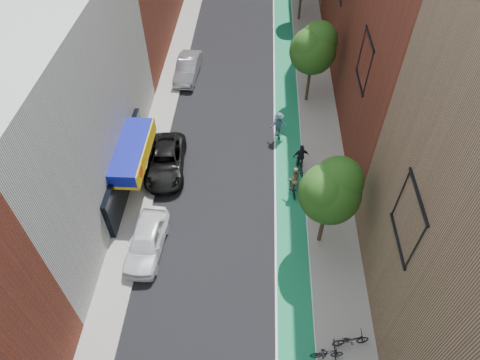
# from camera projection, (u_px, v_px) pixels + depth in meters

# --- Properties ---
(bike_lane) EXTENTS (2.00, 68.00, 0.01)m
(bike_lane) POSITION_uv_depth(u_px,v_px,m) (286.00, 86.00, 36.83)
(bike_lane) COLOR #157752
(bike_lane) RESTS_ON ground
(sidewalk_left) EXTENTS (2.00, 68.00, 0.15)m
(sidewalk_left) POSITION_uv_depth(u_px,v_px,m) (171.00, 82.00, 37.11)
(sidewalk_left) COLOR gray
(sidewalk_left) RESTS_ON ground
(sidewalk_right) EXTENTS (3.00, 68.00, 0.15)m
(sidewalk_right) POSITION_uv_depth(u_px,v_px,m) (315.00, 86.00, 36.70)
(sidewalk_right) COLOR gray
(sidewalk_right) RESTS_ON ground
(building_left_white) EXTENTS (8.00, 20.00, 12.00)m
(building_left_white) POSITION_uv_depth(u_px,v_px,m) (40.00, 113.00, 24.80)
(building_left_white) COLOR silver
(building_left_white) RESTS_ON ground
(tree_near) EXTENTS (3.40, 3.36, 6.42)m
(tree_near) POSITION_uv_depth(u_px,v_px,m) (331.00, 190.00, 22.53)
(tree_near) COLOR #332619
(tree_near) RESTS_ON ground
(tree_mid) EXTENTS (3.55, 3.53, 6.74)m
(tree_mid) POSITION_uv_depth(u_px,v_px,m) (314.00, 47.00, 31.85)
(tree_mid) COLOR #332619
(tree_mid) RESTS_ON ground
(parked_car_white) EXTENTS (2.20, 4.93, 1.65)m
(parked_car_white) POSITION_uv_depth(u_px,v_px,m) (146.00, 241.00, 24.94)
(parked_car_white) COLOR white
(parked_car_white) RESTS_ON ground
(parked_car_black) EXTENTS (3.02, 5.75, 1.54)m
(parked_car_black) POSITION_uv_depth(u_px,v_px,m) (166.00, 161.00, 29.50)
(parked_car_black) COLOR black
(parked_car_black) RESTS_ON ground
(parked_car_silver) EXTENTS (2.01, 5.07, 1.64)m
(parked_car_silver) POSITION_uv_depth(u_px,v_px,m) (188.00, 68.00, 37.26)
(parked_car_silver) COLOR #95989D
(parked_car_silver) RESTS_ON ground
(cyclist_lane_near) EXTENTS (0.98, 1.76, 2.18)m
(cyclist_lane_near) POSITION_uv_depth(u_px,v_px,m) (294.00, 182.00, 27.93)
(cyclist_lane_near) COLOR black
(cyclist_lane_near) RESTS_ON ground
(cyclist_lane_mid) EXTENTS (1.18, 1.77, 2.24)m
(cyclist_lane_mid) POSITION_uv_depth(u_px,v_px,m) (301.00, 161.00, 29.37)
(cyclist_lane_mid) COLOR black
(cyclist_lane_mid) RESTS_ON ground
(cyclist_lane_far) EXTENTS (1.34, 1.63, 2.23)m
(cyclist_lane_far) POSITION_uv_depth(u_px,v_px,m) (278.00, 126.00, 31.58)
(cyclist_lane_far) COLOR black
(cyclist_lane_far) RESTS_ON ground
(parked_bike_near) EXTENTS (1.94, 0.96, 0.98)m
(parked_bike_near) POSITION_uv_depth(u_px,v_px,m) (351.00, 340.00, 21.16)
(parked_bike_near) COLOR black
(parked_bike_near) RESTS_ON sidewalk_right
(parked_bike_mid) EXTENTS (1.69, 0.62, 0.99)m
(parked_bike_mid) POSITION_uv_depth(u_px,v_px,m) (327.00, 353.00, 20.70)
(parked_bike_mid) COLOR black
(parked_bike_mid) RESTS_ON sidewalk_right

